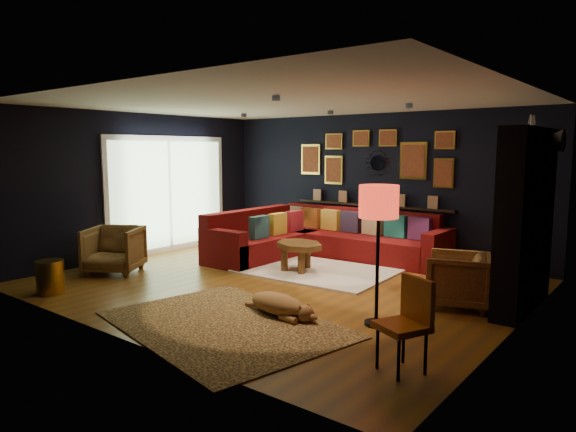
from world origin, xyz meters
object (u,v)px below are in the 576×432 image
Objects in this scene: gold_stool at (50,277)px; orange_chair at (408,317)px; sectional at (316,240)px; dog at (277,300)px; armchair_right at (458,277)px; floor_lamp at (379,208)px; armchair_left at (114,248)px; coffee_table at (299,248)px; pouf at (238,257)px.

gold_stool is 0.55× the size of orange_chair.
sectional is 3.12× the size of dog.
armchair_right is 0.48× the size of floor_lamp.
sectional is at bearing 24.94° from armchair_left.
sectional is 4.19× the size of armchair_left.
armchair_right is 0.89× the size of orange_chair.
dog is at bearing -62.83° from sectional.
sectional is 3.33m from armchair_right.
gold_stool is 3.24m from dog.
pouf is (-0.97, -0.37, -0.20)m from coffee_table.
orange_chair is (0.33, -2.13, 0.12)m from armchair_right.
pouf is at bearing 15.71° from armchair_left.
sectional is 3.35m from dog.
armchair_left is (-1.29, -1.48, 0.22)m from pouf.
gold_stool is at bearing -75.66° from armchair_right.
pouf is at bearing 178.28° from orange_chair.
armchair_right is 1.63× the size of gold_stool.
floor_lamp is at bearing -37.73° from armchair_right.
gold_stool reaches higher than dog.
floor_lamp is at bearing 27.09° from dog.
sectional is 3.13× the size of coffee_table.
orange_chair reaches higher than gold_stool.
coffee_table is 2.78m from floor_lamp.
sectional reaches higher than coffee_table.
dog is at bearing -158.90° from floor_lamp.
sectional is at bearing 69.66° from pouf.
coffee_table is 1.31× the size of orange_chair.
armchair_left is at bearing -175.02° from floor_lamp.
armchair_left is (-2.27, -1.85, 0.02)m from coffee_table.
orange_chair reaches higher than coffee_table.
orange_chair is at bearing -38.54° from armchair_left.
armchair_right is at bearing 2.47° from pouf.
sectional reaches higher than armchair_left.
coffee_table reaches higher than gold_stool.
sectional is at bearing 70.28° from gold_stool.
armchair_left is 5.17m from armchair_right.
dog is (3.36, -0.03, -0.22)m from armchair_left.
floor_lamp is (2.61, -2.56, 0.99)m from sectional.
orange_chair is at bearing -26.60° from pouf.
armchair_left reaches higher than armchair_right.
armchair_left is at bearing -131.15° from pouf.
sectional is at bearing 111.40° from coffee_table.
floor_lamp is (2.18, -1.46, 0.92)m from coffee_table.
sectional reaches higher than gold_stool.
gold_stool is at bearing -107.24° from armchair_left.
armchair_right is (3.06, -1.31, 0.05)m from sectional.
armchair_right is 2.27m from dog.
dog is (-1.54, -1.66, -0.18)m from armchair_right.
orange_chair is at bearing -8.86° from armchair_right.
armchair_right is (3.61, 0.16, 0.18)m from pouf.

